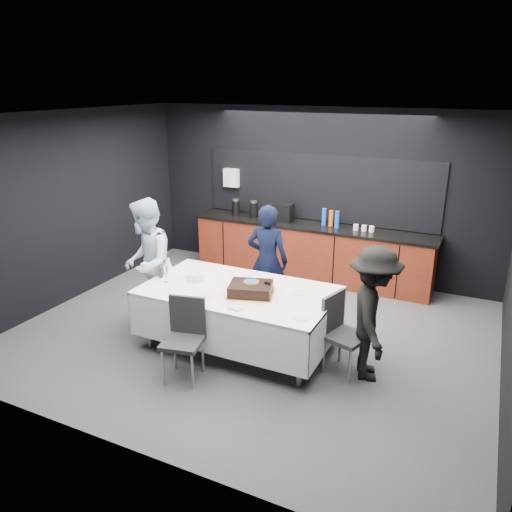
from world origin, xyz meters
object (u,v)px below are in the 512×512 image
(cake_assembly, at_px, (251,289))
(chair_left, at_px, (157,289))
(party_table, at_px, (238,300))
(person_right, at_px, (373,314))
(person_center, at_px, (267,261))
(person_left, at_px, (147,263))
(chair_near, at_px, (185,332))
(plate_stack, at_px, (195,276))
(champagne_flute, at_px, (166,270))
(chair_right, at_px, (340,328))

(cake_assembly, relative_size, chair_left, 0.69)
(party_table, bearing_deg, person_right, 1.76)
(person_center, bearing_deg, person_left, 28.95)
(chair_near, relative_size, person_center, 0.58)
(cake_assembly, xyz_separation_m, plate_stack, (-0.84, 0.10, -0.02))
(plate_stack, height_order, chair_left, chair_left)
(party_table, relative_size, chair_near, 2.51)
(cake_assembly, height_order, chair_left, cake_assembly)
(chair_left, bearing_deg, chair_near, -40.31)
(chair_near, xyz_separation_m, person_center, (0.17, 1.84, 0.27))
(chair_near, bearing_deg, champagne_flute, 136.73)
(cake_assembly, xyz_separation_m, chair_near, (-0.44, -0.76, -0.31))
(plate_stack, bearing_deg, champagne_flute, -142.57)
(party_table, xyz_separation_m, chair_left, (-1.25, 0.03, -0.11))
(party_table, bearing_deg, person_left, 177.60)
(party_table, xyz_separation_m, chair_right, (1.29, 0.02, -0.11))
(cake_assembly, distance_m, chair_right, 1.13)
(person_left, bearing_deg, chair_left, 52.18)
(person_center, xyz_separation_m, person_left, (-1.33, -0.96, 0.07))
(plate_stack, height_order, chair_near, chair_near)
(plate_stack, xyz_separation_m, champagne_flute, (-0.29, -0.22, 0.11))
(chair_left, bearing_deg, party_table, -1.29)
(cake_assembly, bearing_deg, chair_right, 4.58)
(chair_left, height_order, chair_right, same)
(chair_left, relative_size, chair_right, 1.00)
(person_left, bearing_deg, person_center, 99.13)
(plate_stack, relative_size, chair_right, 0.24)
(party_table, xyz_separation_m, person_left, (-1.40, 0.06, 0.23))
(chair_left, distance_m, person_right, 2.90)
(chair_near, xyz_separation_m, person_left, (-1.16, 0.89, 0.34))
(chair_right, distance_m, person_left, 2.71)
(cake_assembly, distance_m, person_left, 1.61)
(cake_assembly, height_order, person_left, person_left)
(party_table, distance_m, cake_assembly, 0.30)
(party_table, height_order, person_left, person_left)
(chair_near, distance_m, person_right, 2.08)
(chair_left, height_order, chair_near, same)
(plate_stack, relative_size, person_left, 0.13)
(champagne_flute, height_order, chair_near, champagne_flute)
(cake_assembly, bearing_deg, champagne_flute, -173.74)
(plate_stack, xyz_separation_m, chair_left, (-0.62, -0.00, -0.30))
(chair_left, distance_m, chair_near, 1.32)
(person_center, bearing_deg, champagne_flute, 48.12)
(plate_stack, bearing_deg, cake_assembly, -6.54)
(chair_left, xyz_separation_m, person_left, (-0.15, 0.03, 0.34))
(chair_right, distance_m, person_right, 0.42)
(chair_left, relative_size, person_left, 0.53)
(party_table, height_order, champagne_flute, champagne_flute)
(chair_left, xyz_separation_m, chair_right, (2.54, -0.01, 0.00))
(chair_right, bearing_deg, chair_left, 179.83)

